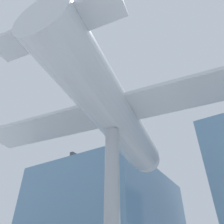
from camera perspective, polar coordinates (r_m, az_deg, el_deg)
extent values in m
cube|color=#383A3F|center=(27.06, -0.32, -16.46)|extent=(0.36, 14.51, 0.60)
cylinder|color=#999EA3|center=(9.19, 0.00, -24.28)|extent=(0.63, 0.63, 7.10)
cylinder|color=#B2B7BC|center=(11.05, 0.00, 0.00)|extent=(3.85, 11.67, 2.16)
cube|color=#B2B7BC|center=(11.05, 0.00, 0.00)|extent=(15.64, 4.46, 0.18)
cube|color=#B2B7BC|center=(8.10, -14.93, 20.35)|extent=(5.05, 1.73, 0.18)
cube|color=#B2B7BC|center=(8.91, -13.90, 23.95)|extent=(0.34, 1.11, 1.85)
cone|color=#B2B7BC|center=(16.27, 8.72, -11.76)|extent=(1.96, 1.25, 1.83)
sphere|color=black|center=(16.87, 9.35, -12.57)|extent=(0.44, 0.44, 0.44)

